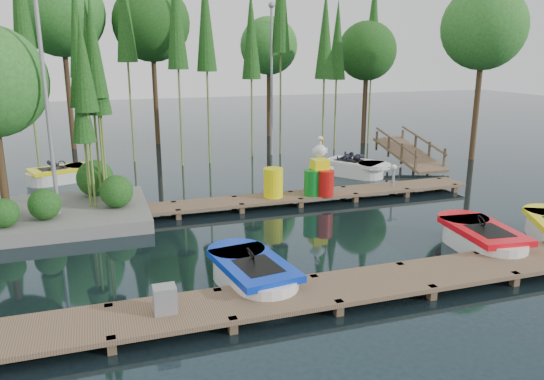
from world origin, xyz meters
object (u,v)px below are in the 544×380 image
object	(u,v)px
boat_yellow_far	(60,175)
yellow_barrel	(273,183)
drum_cluster	(321,177)
boat_blue	(253,275)
island	(21,117)
boat_red	(482,239)
utility_cabinet	(165,299)

from	to	relation	value
boat_yellow_far	yellow_barrel	distance (m)	9.07
yellow_barrel	drum_cluster	world-z (taller)	drum_cluster
boat_blue	yellow_barrel	xyz separation A→B (m)	(2.47, 5.89, 0.50)
boat_blue	drum_cluster	distance (m)	7.09
island	boat_yellow_far	size ratio (longest dim) A/B	2.25
boat_yellow_far	island	bearing A→B (deg)	-96.15
boat_blue	boat_red	world-z (taller)	boat_red
island	boat_red	bearing A→B (deg)	-29.45
boat_blue	utility_cabinet	size ratio (longest dim) A/B	5.97
boat_red	yellow_barrel	distance (m)	6.82
boat_yellow_far	yellow_barrel	bearing A→B (deg)	-39.68
boat_red	boat_yellow_far	bearing A→B (deg)	139.21
boat_blue	island	bearing A→B (deg)	118.83
boat_blue	drum_cluster	xyz separation A→B (m)	(4.12, 5.74, 0.60)
boat_blue	boat_red	distance (m)	6.31
utility_cabinet	drum_cluster	world-z (taller)	drum_cluster
utility_cabinet	drum_cluster	size ratio (longest dim) A/B	0.26
utility_cabinet	yellow_barrel	bearing A→B (deg)	57.25
island	boat_blue	bearing A→B (deg)	-52.94
island	boat_yellow_far	bearing A→B (deg)	83.56
boat_yellow_far	utility_cabinet	bearing A→B (deg)	-78.93
boat_blue	yellow_barrel	world-z (taller)	yellow_barrel
yellow_barrel	boat_red	bearing A→B (deg)	-55.66
island	utility_cabinet	world-z (taller)	island
utility_cabinet	drum_cluster	distance (m)	9.21
boat_red	drum_cluster	bearing A→B (deg)	117.71
island	boat_yellow_far	distance (m)	5.83
island	boat_blue	world-z (taller)	island
yellow_barrel	utility_cabinet	bearing A→B (deg)	-122.75
drum_cluster	boat_blue	bearing A→B (deg)	-125.68
boat_red	utility_cabinet	distance (m)	8.46
island	drum_cluster	world-z (taller)	island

